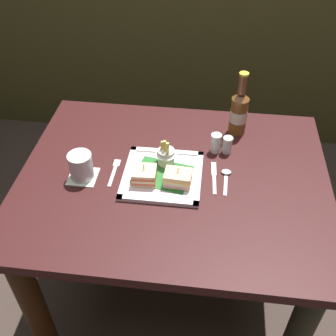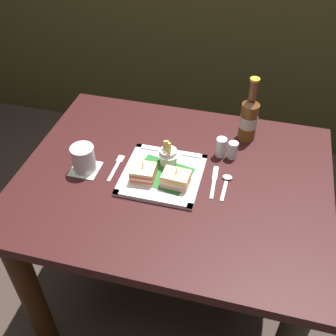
{
  "view_description": "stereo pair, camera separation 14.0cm",
  "coord_description": "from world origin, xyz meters",
  "px_view_note": "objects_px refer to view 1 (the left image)",
  "views": [
    {
      "loc": [
        0.11,
        -1.04,
        1.73
      ],
      "look_at": [
        -0.02,
        -0.0,
        0.8
      ],
      "focal_mm": 43.28,
      "sensor_mm": 36.0,
      "label": 1
    },
    {
      "loc": [
        0.25,
        -1.02,
        1.73
      ],
      "look_at": [
        -0.02,
        -0.0,
        0.8
      ],
      "focal_mm": 43.28,
      "sensor_mm": 36.0,
      "label": 2
    }
  ],
  "objects_px": {
    "square_plate": "(163,175)",
    "sandwich_half_right": "(178,178)",
    "dining_table": "(173,206)",
    "water_glass": "(81,167)",
    "fries_cup": "(166,154)",
    "beer_bottle": "(239,111)",
    "knife": "(214,176)",
    "fork": "(114,171)",
    "salt_shaker": "(216,144)",
    "spoon": "(226,175)",
    "sandwich_half_left": "(144,175)",
    "pepper_shaker": "(227,146)"
  },
  "relations": [
    {
      "from": "fries_cup",
      "to": "water_glass",
      "type": "bearing_deg",
      "value": -160.73
    },
    {
      "from": "fork",
      "to": "pepper_shaker",
      "type": "height_order",
      "value": "pepper_shaker"
    },
    {
      "from": "sandwich_half_left",
      "to": "sandwich_half_right",
      "type": "relative_size",
      "value": 0.89
    },
    {
      "from": "dining_table",
      "to": "sandwich_half_left",
      "type": "distance_m",
      "value": 0.22
    },
    {
      "from": "spoon",
      "to": "pepper_shaker",
      "type": "bearing_deg",
      "value": 89.99
    },
    {
      "from": "fork",
      "to": "sandwich_half_left",
      "type": "bearing_deg",
      "value": -21.07
    },
    {
      "from": "beer_bottle",
      "to": "dining_table",
      "type": "bearing_deg",
      "value": -127.14
    },
    {
      "from": "sandwich_half_right",
      "to": "salt_shaker",
      "type": "xyz_separation_m",
      "value": [
        0.12,
        0.2,
        -0.0
      ]
    },
    {
      "from": "dining_table",
      "to": "spoon",
      "type": "relative_size",
      "value": 8.5
    },
    {
      "from": "square_plate",
      "to": "spoon",
      "type": "xyz_separation_m",
      "value": [
        0.22,
        0.03,
        -0.0
      ]
    },
    {
      "from": "sandwich_half_right",
      "to": "fork",
      "type": "relative_size",
      "value": 0.67
    },
    {
      "from": "water_glass",
      "to": "fries_cup",
      "type": "bearing_deg",
      "value": 19.27
    },
    {
      "from": "square_plate",
      "to": "salt_shaker",
      "type": "bearing_deg",
      "value": 42.85
    },
    {
      "from": "water_glass",
      "to": "spoon",
      "type": "height_order",
      "value": "water_glass"
    },
    {
      "from": "fries_cup",
      "to": "water_glass",
      "type": "xyz_separation_m",
      "value": [
        -0.28,
        -0.1,
        -0.01
      ]
    },
    {
      "from": "sandwich_half_left",
      "to": "fork",
      "type": "height_order",
      "value": "sandwich_half_left"
    },
    {
      "from": "sandwich_half_right",
      "to": "beer_bottle",
      "type": "distance_m",
      "value": 0.4
    },
    {
      "from": "sandwich_half_left",
      "to": "beer_bottle",
      "type": "xyz_separation_m",
      "value": [
        0.32,
        0.34,
        0.06
      ]
    },
    {
      "from": "dining_table",
      "to": "water_glass",
      "type": "bearing_deg",
      "value": -172.29
    },
    {
      "from": "sandwich_half_left",
      "to": "fork",
      "type": "distance_m",
      "value": 0.13
    },
    {
      "from": "water_glass",
      "to": "sandwich_half_left",
      "type": "bearing_deg",
      "value": -0.5
    },
    {
      "from": "water_glass",
      "to": "salt_shaker",
      "type": "bearing_deg",
      "value": 23.76
    },
    {
      "from": "beer_bottle",
      "to": "fork",
      "type": "xyz_separation_m",
      "value": [
        -0.44,
        -0.29,
        -0.1
      ]
    },
    {
      "from": "dining_table",
      "to": "beer_bottle",
      "type": "height_order",
      "value": "beer_bottle"
    },
    {
      "from": "beer_bottle",
      "to": "water_glass",
      "type": "bearing_deg",
      "value": -148.07
    },
    {
      "from": "spoon",
      "to": "dining_table",
      "type": "bearing_deg",
      "value": -173.41
    },
    {
      "from": "fries_cup",
      "to": "knife",
      "type": "distance_m",
      "value": 0.19
    },
    {
      "from": "square_plate",
      "to": "spoon",
      "type": "distance_m",
      "value": 0.22
    },
    {
      "from": "beer_bottle",
      "to": "spoon",
      "type": "height_order",
      "value": "beer_bottle"
    },
    {
      "from": "sandwich_half_right",
      "to": "knife",
      "type": "relative_size",
      "value": 0.58
    },
    {
      "from": "fork",
      "to": "beer_bottle",
      "type": "bearing_deg",
      "value": 33.83
    },
    {
      "from": "dining_table",
      "to": "beer_bottle",
      "type": "distance_m",
      "value": 0.45
    },
    {
      "from": "square_plate",
      "to": "fries_cup",
      "type": "height_order",
      "value": "fries_cup"
    },
    {
      "from": "beer_bottle",
      "to": "spoon",
      "type": "bearing_deg",
      "value": -97.71
    },
    {
      "from": "water_glass",
      "to": "fork",
      "type": "height_order",
      "value": "water_glass"
    },
    {
      "from": "spoon",
      "to": "fork",
      "type": "bearing_deg",
      "value": -177.04
    },
    {
      "from": "water_glass",
      "to": "knife",
      "type": "relative_size",
      "value": 0.58
    },
    {
      "from": "square_plate",
      "to": "pepper_shaker",
      "type": "distance_m",
      "value": 0.28
    },
    {
      "from": "spoon",
      "to": "salt_shaker",
      "type": "relative_size",
      "value": 1.68
    },
    {
      "from": "spoon",
      "to": "pepper_shaker",
      "type": "height_order",
      "value": "pepper_shaker"
    },
    {
      "from": "square_plate",
      "to": "fork",
      "type": "xyz_separation_m",
      "value": [
        -0.18,
        0.01,
        -0.0
      ]
    },
    {
      "from": "square_plate",
      "to": "beer_bottle",
      "type": "distance_m",
      "value": 0.41
    },
    {
      "from": "fork",
      "to": "salt_shaker",
      "type": "height_order",
      "value": "salt_shaker"
    },
    {
      "from": "spoon",
      "to": "sandwich_half_left",
      "type": "bearing_deg",
      "value": -166.74
    },
    {
      "from": "square_plate",
      "to": "sandwich_half_right",
      "type": "distance_m",
      "value": 0.07
    },
    {
      "from": "square_plate",
      "to": "sandwich_half_right",
      "type": "relative_size",
      "value": 2.87
    },
    {
      "from": "sandwich_half_left",
      "to": "knife",
      "type": "relative_size",
      "value": 0.51
    },
    {
      "from": "sandwich_half_left",
      "to": "water_glass",
      "type": "height_order",
      "value": "water_glass"
    },
    {
      "from": "sandwich_half_right",
      "to": "fries_cup",
      "type": "bearing_deg",
      "value": 117.83
    },
    {
      "from": "fries_cup",
      "to": "water_glass",
      "type": "height_order",
      "value": "fries_cup"
    }
  ]
}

